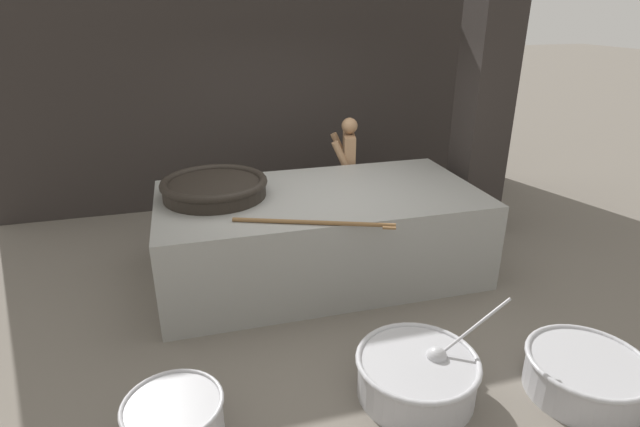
{
  "coord_description": "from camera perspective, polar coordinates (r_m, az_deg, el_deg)",
  "views": [
    {
      "loc": [
        -1.33,
        -4.83,
        2.81
      ],
      "look_at": [
        0.0,
        0.0,
        0.72
      ],
      "focal_mm": 28.0,
      "sensor_mm": 36.0,
      "label": 1
    }
  ],
  "objects": [
    {
      "name": "back_wall",
      "position": [
        7.52,
        -5.33,
        16.29
      ],
      "size": [
        7.92,
        0.24,
        3.97
      ],
      "primitive_type": "cube",
      "color": "#2D2826",
      "rests_on": "ground_plane"
    },
    {
      "name": "prep_bowl_meat",
      "position": [
        4.55,
        28.04,
        -15.83
      ],
      "size": [
        0.92,
        0.92,
        0.32
      ],
      "color": "#B7B7BC",
      "rests_on": "ground_plane"
    },
    {
      "name": "cook",
      "position": [
        6.64,
        3.21,
        5.09
      ],
      "size": [
        0.43,
        0.59,
        1.49
      ],
      "rotation": [
        0.0,
        0.0,
        2.88
      ],
      "color": "#9E7551",
      "rests_on": "ground_plane"
    },
    {
      "name": "prep_bowl_vegetables",
      "position": [
        4.1,
        11.01,
        -17.52
      ],
      "size": [
        1.24,
        0.95,
        0.74
      ],
      "color": "#B7B7BC",
      "rests_on": "ground_plane"
    },
    {
      "name": "hearth_platform",
      "position": [
        5.52,
        0.0,
        -2.29
      ],
      "size": [
        3.43,
        1.77,
        0.96
      ],
      "color": "gray",
      "rests_on": "ground_plane"
    },
    {
      "name": "stirring_paddle",
      "position": [
        4.56,
        -0.0,
        -1.07
      ],
      "size": [
        1.43,
        0.59,
        0.04
      ],
      "rotation": [
        0.0,
        0.0,
        -0.36
      ],
      "color": "brown",
      "rests_on": "hearth_platform"
    },
    {
      "name": "giant_wok_near",
      "position": [
        5.32,
        -11.97,
        3.0
      ],
      "size": [
        1.11,
        1.11,
        0.2
      ],
      "color": "black",
      "rests_on": "hearth_platform"
    },
    {
      "name": "prep_bowl_extra",
      "position": [
        3.82,
        -16.29,
        -21.7
      ],
      "size": [
        0.69,
        0.69,
        0.35
      ],
      "color": "#B7B7BC",
      "rests_on": "ground_plane"
    },
    {
      "name": "support_pillar",
      "position": [
        6.49,
        18.52,
        14.26
      ],
      "size": [
        0.53,
        0.53,
        3.97
      ],
      "primitive_type": "cube",
      "color": "#2D2826",
      "rests_on": "ground_plane"
    },
    {
      "name": "ground_plane",
      "position": [
        5.74,
        0.0,
        -6.62
      ],
      "size": [
        60.0,
        60.0,
        0.0
      ],
      "primitive_type": "plane",
      "color": "slate"
    }
  ]
}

